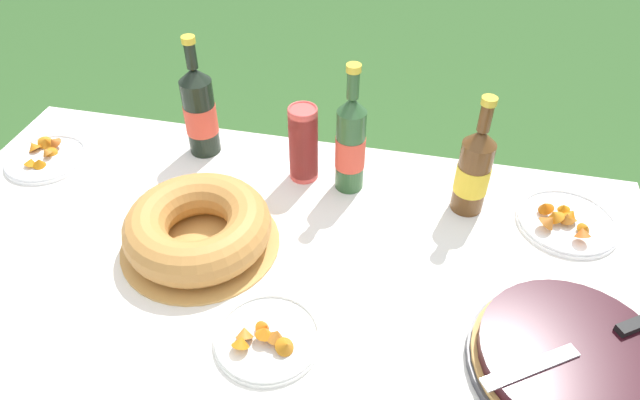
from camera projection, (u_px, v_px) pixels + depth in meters
The scene contains 12 objects.
garden_table at pixel (255, 328), 1.19m from camera, with size 1.65×1.17×0.78m.
tablecloth at pixel (253, 311), 1.16m from camera, with size 1.66×1.18×0.10m.
berry_tart at pixel (570, 360), 1.02m from camera, with size 0.36×0.36×0.06m.
serving_knife at pixel (589, 344), 1.01m from camera, with size 0.32×0.23×0.01m.
bundt_cake at pixel (198, 228), 1.24m from camera, with size 0.35×0.35×0.10m.
cup_stack at pixel (302, 144), 1.40m from camera, with size 0.07×0.07×0.20m.
cider_bottle_green at pixel (351, 144), 1.35m from camera, with size 0.07×0.07×0.33m.
cider_bottle_amber at pixel (474, 170), 1.30m from camera, with size 0.08×0.08×0.30m.
juice_bottle_red at pixel (200, 111), 1.47m from camera, with size 0.08×0.08×0.33m.
snack_plate_near at pixel (566, 221), 1.32m from camera, with size 0.23×0.23×0.06m.
snack_plate_left at pixel (46, 157), 1.51m from camera, with size 0.21×0.21×0.05m.
snack_plate_right at pixel (268, 337), 1.08m from camera, with size 0.21×0.21×0.05m.
Camera 1 is at (0.29, -0.68, 1.70)m, focal length 32.00 mm.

